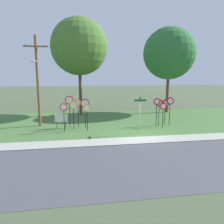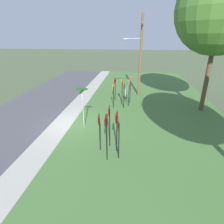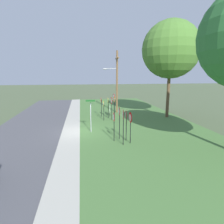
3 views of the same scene
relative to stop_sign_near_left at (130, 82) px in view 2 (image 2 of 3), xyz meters
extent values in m
plane|color=#4C5B3D|center=(5.22, -4.08, -2.12)|extent=(160.00, 160.00, 0.00)
cube|color=#4C4C51|center=(5.22, -8.88, -2.12)|extent=(44.00, 6.40, 0.01)
cube|color=#ADAA9E|center=(5.22, -4.88, -2.09)|extent=(44.00, 1.60, 0.06)
cube|color=#477038|center=(5.22, 1.92, -2.10)|extent=(44.00, 12.00, 0.04)
cylinder|color=black|center=(0.00, 0.03, -0.83)|extent=(0.06, 0.06, 2.50)
cylinder|color=red|center=(0.00, -0.01, 0.36)|extent=(0.78, 0.14, 0.78)
cylinder|color=white|center=(0.00, -0.03, 0.36)|extent=(0.61, 0.09, 0.61)
cylinder|color=black|center=(1.36, -0.49, -0.96)|extent=(0.06, 0.06, 2.26)
cylinder|color=red|center=(1.36, -0.53, 0.11)|extent=(0.79, 0.07, 0.79)
cylinder|color=white|center=(1.36, -0.55, 0.11)|extent=(0.61, 0.04, 0.61)
cylinder|color=black|center=(0.76, -0.06, -0.95)|extent=(0.06, 0.06, 2.27)
cylinder|color=orange|center=(0.76, -0.10, 0.14)|extent=(0.64, 0.11, 0.64)
cylinder|color=white|center=(0.76, -0.12, 0.14)|extent=(0.50, 0.07, 0.50)
cylinder|color=black|center=(1.49, -1.41, -1.10)|extent=(0.06, 0.06, 1.96)
cylinder|color=gold|center=(1.49, -1.45, -0.17)|extent=(0.65, 0.03, 0.65)
cylinder|color=white|center=(1.49, -1.47, -0.17)|extent=(0.51, 0.01, 0.51)
cylinder|color=black|center=(-0.41, -1.45, -1.04)|extent=(0.06, 0.06, 2.09)
cylinder|color=red|center=(-0.41, -1.49, -0.04)|extent=(0.62, 0.13, 0.63)
cylinder|color=white|center=(-0.41, -1.51, -0.04)|extent=(0.48, 0.09, 0.49)
cylinder|color=black|center=(0.36, -0.72, -1.01)|extent=(0.06, 0.06, 2.14)
cylinder|color=gold|center=(0.36, -0.77, 0.00)|extent=(0.71, 0.13, 0.71)
cylinder|color=white|center=(0.36, -0.78, 0.00)|extent=(0.55, 0.09, 0.56)
cylinder|color=black|center=(8.22, -0.48, -1.00)|extent=(0.06, 0.06, 2.16)
cone|color=red|center=(8.22, -0.52, 0.01)|extent=(0.66, 0.13, 0.67)
cone|color=silver|center=(8.22, -0.54, 0.01)|extent=(0.45, 0.08, 0.45)
cylinder|color=black|center=(8.89, -0.32, -1.05)|extent=(0.06, 0.06, 2.07)
cone|color=red|center=(8.89, -0.36, -0.09)|extent=(0.78, 0.07, 0.78)
cone|color=silver|center=(8.89, -0.38, -0.09)|extent=(0.53, 0.04, 0.53)
cylinder|color=black|center=(8.22, -1.44, -1.09)|extent=(0.06, 0.06, 1.98)
cone|color=red|center=(8.22, -1.48, -0.17)|extent=(0.66, 0.07, 0.66)
cone|color=silver|center=(8.22, -1.50, -0.17)|extent=(0.45, 0.04, 0.45)
cylinder|color=black|center=(9.09, -0.91, -0.89)|extent=(0.06, 0.06, 2.38)
cone|color=red|center=(9.09, -0.95, 0.23)|extent=(0.69, 0.11, 0.69)
cone|color=white|center=(9.09, -0.97, 0.23)|extent=(0.47, 0.07, 0.47)
cylinder|color=black|center=(7.80, -0.93, -0.92)|extent=(0.06, 0.06, 2.33)
cone|color=red|center=(7.80, -0.97, 0.18)|extent=(0.66, 0.03, 0.66)
cone|color=white|center=(7.80, -0.99, 0.18)|extent=(0.45, 0.02, 0.45)
cylinder|color=#9EA0A8|center=(5.60, -3.07, -0.79)|extent=(0.07, 0.07, 2.60)
cylinder|color=#9EA0A8|center=(5.60, -3.07, 0.53)|extent=(0.09, 0.09, 0.03)
cube|color=#19511E|center=(5.60, -3.07, 0.59)|extent=(0.96, 0.10, 0.15)
cube|color=#19511E|center=(5.60, -3.07, 0.76)|extent=(0.09, 0.81, 0.15)
cylinder|color=brown|center=(-2.75, 0.90, 1.96)|extent=(0.24, 0.24, 8.08)
cube|color=brown|center=(-2.75, 0.90, 5.03)|extent=(2.10, 0.12, 0.12)
cylinder|color=gray|center=(-3.60, 0.90, 5.13)|extent=(0.09, 0.09, 0.10)
cylinder|color=gray|center=(-1.90, 0.90, 5.13)|extent=(0.09, 0.09, 0.10)
cylinder|color=#9EA0A8|center=(-2.75, 0.10, 3.74)|extent=(0.08, 1.60, 0.08)
ellipsoid|color=#B7B7BC|center=(-2.75, -0.70, 3.68)|extent=(0.40, 0.56, 0.18)
cylinder|color=black|center=(-1.13, -0.33, -1.81)|extent=(0.05, 0.05, 0.55)
cylinder|color=black|center=(-0.37, -0.45, -1.81)|extent=(0.05, 0.05, 0.55)
cube|color=white|center=(-0.75, -0.39, -1.18)|extent=(1.09, 0.19, 0.70)
cylinder|color=brown|center=(1.08, 6.35, 1.02)|extent=(0.36, 0.36, 6.21)
sphere|color=#47752D|center=(1.08, 6.35, 5.76)|extent=(6.51, 6.51, 6.51)
camera|label=1|loc=(0.75, -19.22, 2.55)|focal=34.28mm
camera|label=2|loc=(17.04, 0.29, 4.00)|focal=29.45mm
camera|label=3|loc=(21.88, -3.89, 3.04)|focal=30.08mm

